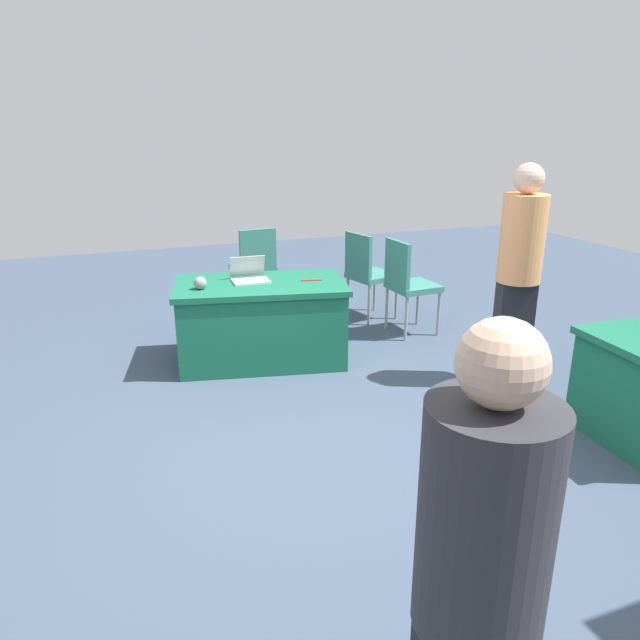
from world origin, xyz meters
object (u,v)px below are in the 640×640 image
(table_foreground, at_px, (261,321))
(person_presenter, at_px, (479,584))
(person_attendee_browsing, at_px, (519,265))
(chair_aisle, at_px, (367,270))
(yarn_ball, at_px, (200,283))
(chair_near_front, at_px, (408,280))
(chair_tucked_left, at_px, (255,263))
(scissors_red, at_px, (311,280))
(laptop_silver, at_px, (250,276))

(table_foreground, bearing_deg, person_presenter, 83.11)
(person_attendee_browsing, bearing_deg, table_foreground, 164.22)
(chair_aisle, bearing_deg, yarn_ball, -80.82)
(chair_near_front, xyz_separation_m, person_presenter, (2.02, 4.00, 0.35))
(chair_tucked_left, xyz_separation_m, scissors_red, (-0.10, 1.60, 0.19))
(laptop_silver, bearing_deg, chair_tucked_left, -103.74)
(chair_near_front, bearing_deg, laptop_silver, -90.52)
(laptop_silver, height_order, yarn_ball, laptop_silver)
(table_foreground, distance_m, chair_aisle, 1.58)
(table_foreground, bearing_deg, chair_aisle, -151.93)
(table_foreground, distance_m, person_attendee_browsing, 2.23)
(table_foreground, distance_m, chair_tucked_left, 1.56)
(chair_aisle, bearing_deg, laptop_silver, -78.91)
(table_foreground, distance_m, yarn_ball, 0.67)
(table_foreground, height_order, chair_aisle, chair_aisle)
(laptop_silver, distance_m, scissors_red, 0.55)
(chair_aisle, xyz_separation_m, laptop_silver, (1.46, 0.65, 0.22))
(chair_near_front, relative_size, person_attendee_browsing, 0.55)
(laptop_silver, bearing_deg, person_attendee_browsing, 147.86)
(chair_tucked_left, distance_m, person_attendee_browsing, 3.08)
(person_presenter, height_order, person_attendee_browsing, person_attendee_browsing)
(yarn_ball, relative_size, scissors_red, 0.60)
(chair_near_front, height_order, chair_tucked_left, chair_near_front)
(chair_tucked_left, bearing_deg, chair_aisle, -41.07)
(table_foreground, bearing_deg, laptop_silver, -53.90)
(person_attendee_browsing, height_order, scissors_red, person_attendee_browsing)
(person_attendee_browsing, bearing_deg, chair_aisle, 119.37)
(chair_near_front, height_order, person_presenter, person_presenter)
(chair_aisle, distance_m, person_presenter, 4.95)
(table_foreground, xyz_separation_m, chair_tucked_left, (-0.34, -1.51, 0.18))
(laptop_silver, bearing_deg, scissors_red, 162.15)
(chair_near_front, height_order, person_attendee_browsing, person_attendee_browsing)
(chair_near_front, distance_m, scissors_red, 1.16)
(chair_aisle, xyz_separation_m, yarn_ball, (1.91, 0.78, 0.23))
(chair_aisle, height_order, person_attendee_browsing, person_attendee_browsing)
(laptop_silver, bearing_deg, chair_aisle, -153.51)
(person_attendee_browsing, bearing_deg, chair_near_front, 117.18)
(chair_near_front, bearing_deg, yarn_ball, -87.57)
(person_presenter, distance_m, yarn_ball, 3.80)
(yarn_ball, bearing_deg, laptop_silver, -164.38)
(table_foreground, relative_size, person_presenter, 0.99)
(scissors_red, bearing_deg, laptop_silver, 172.62)
(chair_near_front, distance_m, person_presenter, 4.49)
(table_foreground, xyz_separation_m, scissors_red, (-0.44, 0.10, 0.36))
(chair_near_front, relative_size, laptop_silver, 2.93)
(person_attendee_browsing, relative_size, yarn_ball, 16.29)
(chair_near_front, height_order, scissors_red, chair_near_front)
(chair_near_front, distance_m, laptop_silver, 1.64)
(table_foreground, height_order, person_presenter, person_presenter)
(yarn_ball, bearing_deg, table_foreground, -176.23)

